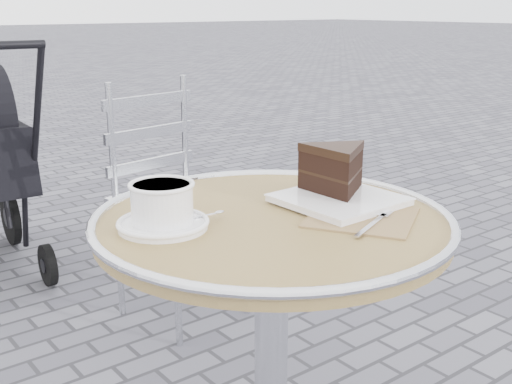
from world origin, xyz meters
TOP-DOWN VIEW (x-y plane):
  - cafe_table at (0.00, 0.00)m, footprint 0.72×0.72m
  - cappuccino_set at (-0.20, 0.08)m, footprint 0.20×0.17m
  - cake_plate_set at (0.18, 0.00)m, footprint 0.28×0.35m
  - bistro_chair at (0.37, 1.09)m, footprint 0.45×0.45m

SIDE VIEW (x-z plane):
  - bistro_chair at x=0.37m, z-range 0.10..0.98m
  - cafe_table at x=0.00m, z-range 0.20..0.94m
  - cappuccino_set at x=-0.20m, z-range 0.73..0.81m
  - cake_plate_set at x=0.18m, z-range 0.73..0.85m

